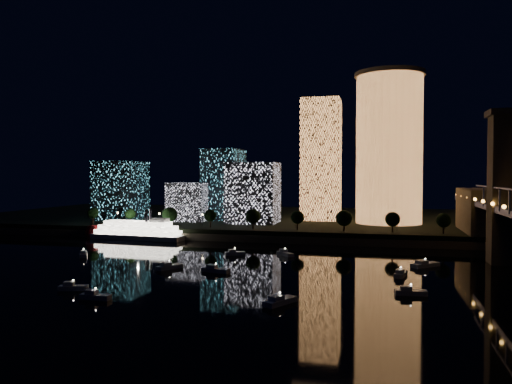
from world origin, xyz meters
TOP-DOWN VIEW (x-y plane):
  - ground at (0.00, 0.00)m, footprint 520.00×520.00m
  - far_bank at (0.00, 160.00)m, footprint 420.00×160.00m
  - seawall at (0.00, 82.00)m, footprint 420.00×6.00m
  - tower_cylindrical at (28.98, 128.97)m, footprint 34.00×34.00m
  - tower_rectangular at (-5.71, 139.86)m, footprint 20.12×20.12m
  - midrise_blocks at (-69.78, 121.03)m, footprint 97.66×39.34m
  - riverboat at (-82.73, 77.45)m, footprint 47.39×13.13m
  - motorboats at (-10.74, 15.08)m, footprint 123.86×77.83m
  - esplanade_trees at (-25.46, 88.00)m, footprint 165.65×6.92m
  - street_lamps at (-34.00, 94.00)m, footprint 132.70×0.70m

SIDE VIEW (x-z plane):
  - ground at x=0.00m, z-range 0.00..0.00m
  - motorboats at x=-10.74m, z-range -0.58..2.20m
  - seawall at x=0.00m, z-range 0.00..3.00m
  - far_bank at x=0.00m, z-range 0.00..5.00m
  - riverboat at x=-82.73m, z-range -3.43..10.67m
  - street_lamps at x=-34.00m, z-range 6.20..11.85m
  - esplanade_trees at x=-25.46m, z-range 5.99..14.95m
  - midrise_blocks at x=-69.78m, z-range 1.88..39.62m
  - tower_rectangular at x=-5.71m, z-range 5.00..69.01m
  - tower_cylindrical at x=28.98m, z-range 5.12..79.37m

